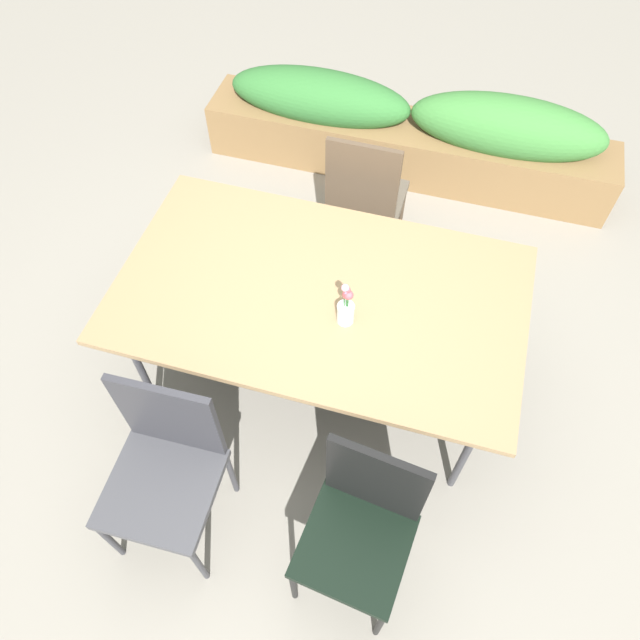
% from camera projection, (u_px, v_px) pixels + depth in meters
% --- Properties ---
extents(ground_plane, '(12.00, 12.00, 0.00)m').
position_uv_depth(ground_plane, '(328.00, 388.00, 3.33)').
color(ground_plane, gray).
extents(dining_table, '(1.90, 1.11, 0.77)m').
position_uv_depth(dining_table, '(320.00, 297.00, 2.78)').
color(dining_table, '#8C704C').
rests_on(dining_table, ground).
extents(chair_near_left, '(0.48, 0.48, 0.95)m').
position_uv_depth(chair_near_left, '(165.00, 462.00, 2.52)').
color(chair_near_left, '#3C3C41').
rests_on(chair_near_left, ground).
extents(chair_far_side, '(0.43, 0.43, 1.01)m').
position_uv_depth(chair_far_side, '(365.00, 197.00, 3.40)').
color(chair_far_side, brown).
rests_on(chair_far_side, ground).
extents(chair_near_right, '(0.48, 0.48, 0.93)m').
position_uv_depth(chair_near_right, '(363.00, 522.00, 2.39)').
color(chair_near_right, black).
rests_on(chair_near_right, ground).
extents(flower_vase, '(0.08, 0.08, 0.25)m').
position_uv_depth(flower_vase, '(346.00, 308.00, 2.58)').
color(flower_vase, silver).
rests_on(flower_vase, dining_table).
extents(planter_box, '(2.84, 0.45, 0.70)m').
position_uv_depth(planter_box, '(410.00, 133.00, 4.11)').
color(planter_box, brown).
rests_on(planter_box, ground).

